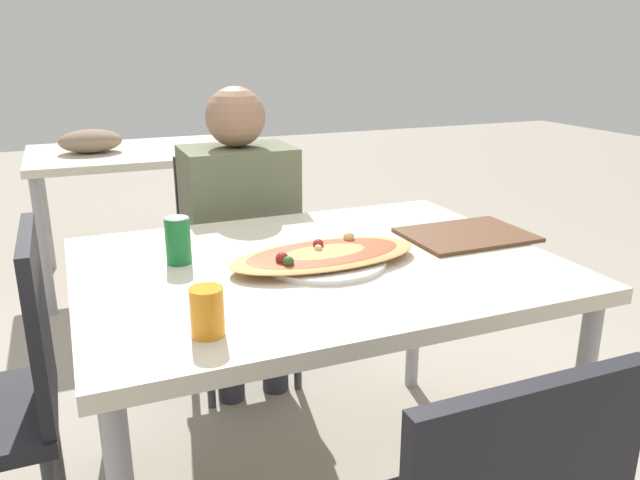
{
  "coord_description": "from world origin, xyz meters",
  "views": [
    {
      "loc": [
        -0.59,
        -1.45,
        1.29
      ],
      "look_at": [
        0.0,
        -0.01,
        0.79
      ],
      "focal_mm": 35.0,
      "sensor_mm": 36.0,
      "label": 1
    }
  ],
  "objects_px": {
    "dining_table": "(317,284)",
    "pizza_main": "(324,256)",
    "soda_can": "(178,240)",
    "person_seated": "(240,218)",
    "chair_far_seated": "(234,257)",
    "drink_glass": "(207,312)"
  },
  "relations": [
    {
      "from": "dining_table",
      "to": "pizza_main",
      "type": "bearing_deg",
      "value": -71.39
    },
    {
      "from": "soda_can",
      "to": "person_seated",
      "type": "bearing_deg",
      "value": 60.25
    },
    {
      "from": "dining_table",
      "to": "chair_far_seated",
      "type": "distance_m",
      "value": 0.82
    },
    {
      "from": "chair_far_seated",
      "to": "drink_glass",
      "type": "xyz_separation_m",
      "value": [
        -0.34,
        -1.12,
        0.29
      ]
    },
    {
      "from": "dining_table",
      "to": "chair_far_seated",
      "type": "xyz_separation_m",
      "value": [
        -0.02,
        0.8,
        -0.18
      ]
    },
    {
      "from": "dining_table",
      "to": "drink_glass",
      "type": "height_order",
      "value": "drink_glass"
    },
    {
      "from": "person_seated",
      "to": "pizza_main",
      "type": "distance_m",
      "value": 0.71
    },
    {
      "from": "chair_far_seated",
      "to": "pizza_main",
      "type": "relative_size",
      "value": 1.66
    },
    {
      "from": "pizza_main",
      "to": "drink_glass",
      "type": "bearing_deg",
      "value": -141.53
    },
    {
      "from": "person_seated",
      "to": "drink_glass",
      "type": "bearing_deg",
      "value": 71.14
    },
    {
      "from": "dining_table",
      "to": "person_seated",
      "type": "relative_size",
      "value": 1.09
    },
    {
      "from": "pizza_main",
      "to": "soda_can",
      "type": "xyz_separation_m",
      "value": [
        -0.35,
        0.15,
        0.04
      ]
    },
    {
      "from": "soda_can",
      "to": "drink_glass",
      "type": "bearing_deg",
      "value": -93.16
    },
    {
      "from": "chair_far_seated",
      "to": "drink_glass",
      "type": "relative_size",
      "value": 8.72
    },
    {
      "from": "dining_table",
      "to": "person_seated",
      "type": "distance_m",
      "value": 0.68
    },
    {
      "from": "dining_table",
      "to": "chair_far_seated",
      "type": "height_order",
      "value": "chair_far_seated"
    },
    {
      "from": "dining_table",
      "to": "drink_glass",
      "type": "xyz_separation_m",
      "value": [
        -0.37,
        -0.32,
        0.12
      ]
    },
    {
      "from": "dining_table",
      "to": "person_seated",
      "type": "xyz_separation_m",
      "value": [
        -0.02,
        0.68,
        0.01
      ]
    },
    {
      "from": "drink_glass",
      "to": "dining_table",
      "type": "bearing_deg",
      "value": 41.37
    },
    {
      "from": "chair_far_seated",
      "to": "person_seated",
      "type": "distance_m",
      "value": 0.22
    },
    {
      "from": "person_seated",
      "to": "soda_can",
      "type": "relative_size",
      "value": 9.16
    },
    {
      "from": "dining_table",
      "to": "soda_can",
      "type": "relative_size",
      "value": 9.96
    }
  ]
}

